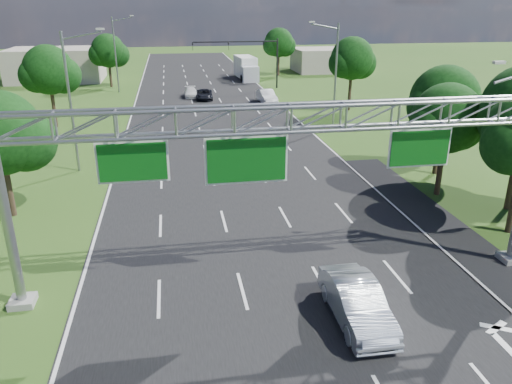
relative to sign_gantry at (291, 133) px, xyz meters
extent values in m
plane|color=#2E5419|center=(-0.33, 18.00, -6.89)|extent=(220.00, 220.00, 0.00)
cube|color=black|center=(-0.33, 18.00, -6.89)|extent=(18.00, 180.00, 0.02)
cube|color=black|center=(9.87, 2.00, -6.89)|extent=(3.00, 30.00, 0.02)
cube|color=gray|center=(11.17, 0.00, -6.74)|extent=(1.00, 1.00, 0.30)
cube|color=gray|center=(-11.33, 0.00, -6.74)|extent=(1.00, 1.00, 0.30)
cylinder|color=gray|center=(-11.33, 0.00, -2.89)|extent=(0.40, 0.40, 8.00)
cube|color=beige|center=(8.77, 0.00, 2.61)|extent=(0.50, 0.22, 0.12)
cube|color=white|center=(-6.33, -0.02, -0.89)|extent=(2.80, 0.05, 1.70)
cube|color=#0A5312|center=(-6.33, -0.08, -0.89)|extent=(2.62, 0.05, 1.52)
cube|color=white|center=(-1.83, -0.02, -1.04)|extent=(3.40, 0.05, 2.00)
cube|color=#0A5312|center=(-1.83, -0.08, -1.04)|extent=(3.22, 0.05, 1.82)
cube|color=white|center=(5.67, -0.02, -0.89)|extent=(2.80, 0.05, 1.70)
cube|color=#0A5312|center=(5.67, -0.08, -0.89)|extent=(2.62, 0.05, 1.52)
cylinder|color=black|center=(10.67, 53.00, -3.39)|extent=(0.24, 0.24, 7.00)
cylinder|color=black|center=(4.67, 53.00, -0.29)|extent=(12.00, 0.18, 0.18)
imported|color=black|center=(-1.33, 53.00, -0.84)|extent=(0.18, 0.22, 1.10)
imported|color=black|center=(3.67, 53.00, -0.84)|extent=(0.18, 0.22, 1.10)
imported|color=black|center=(8.67, 53.00, -0.84)|extent=(0.18, 0.22, 1.10)
cylinder|color=gray|center=(-11.83, 18.00, -1.89)|extent=(0.20, 0.20, 10.00)
cylinder|color=gray|center=(-10.53, 18.00, 2.81)|extent=(2.78, 0.12, 0.60)
cube|color=beige|center=(-9.23, 18.00, 3.21)|extent=(0.55, 0.22, 0.12)
cylinder|color=gray|center=(-11.83, 53.00, -1.89)|extent=(0.20, 0.20, 10.00)
cylinder|color=gray|center=(-10.53, 53.00, 2.81)|extent=(2.78, 0.12, 0.60)
cube|color=beige|center=(-9.23, 53.00, 3.21)|extent=(0.55, 0.22, 0.12)
cylinder|color=gray|center=(11.17, 28.00, -1.89)|extent=(0.20, 0.20, 10.00)
cylinder|color=gray|center=(9.87, 28.00, 2.81)|extent=(2.78, 0.12, 0.60)
cube|color=beige|center=(8.57, 28.00, 3.21)|extent=(0.55, 0.22, 0.12)
sphere|color=black|center=(12.18, 2.70, -1.83)|extent=(3.08, 3.08, 3.08)
sphere|color=black|center=(14.04, 5.70, -1.21)|extent=(3.50, 3.50, 3.50)
cylinder|color=#2D2116|center=(12.17, 9.00, -5.24)|extent=(0.36, 0.36, 3.30)
sphere|color=black|center=(12.17, 9.00, -1.83)|extent=(4.40, 4.40, 4.40)
sphere|color=black|center=(13.27, 9.40, -2.38)|extent=(3.30, 3.30, 3.30)
sphere|color=black|center=(11.18, 8.70, -2.27)|extent=(3.08, 3.08, 3.08)
cylinder|color=#2D2116|center=(14.17, 13.00, -5.13)|extent=(0.36, 0.36, 3.52)
sphere|color=black|center=(14.17, 13.00, -1.45)|extent=(4.80, 4.80, 4.80)
sphere|color=black|center=(15.37, 13.40, -2.05)|extent=(3.60, 3.60, 3.60)
sphere|color=black|center=(13.09, 12.70, -1.93)|extent=(3.36, 3.36, 3.36)
cylinder|color=#2D2116|center=(-14.33, 10.00, -5.35)|extent=(0.36, 0.36, 3.08)
sphere|color=black|center=(-13.13, 10.40, -2.49)|extent=(3.60, 3.60, 3.60)
cylinder|color=#2D2116|center=(-16.33, 33.00, -5.02)|extent=(0.36, 0.36, 3.74)
sphere|color=black|center=(-16.33, 33.00, -1.23)|extent=(4.80, 4.80, 4.80)
sphere|color=black|center=(-15.13, 33.40, -1.83)|extent=(3.60, 3.60, 3.60)
sphere|color=black|center=(-17.41, 32.70, -1.71)|extent=(3.36, 3.36, 3.36)
cylinder|color=#2D2116|center=(-13.33, 58.00, -5.24)|extent=(0.36, 0.36, 3.30)
sphere|color=black|center=(-13.33, 58.00, -1.67)|extent=(4.80, 4.80, 4.80)
sphere|color=black|center=(-12.13, 58.40, -2.27)|extent=(3.60, 3.60, 3.60)
sphere|color=black|center=(-14.41, 57.70, -2.15)|extent=(3.36, 3.36, 3.36)
cylinder|color=#2D2116|center=(15.67, 36.00, -4.91)|extent=(0.36, 0.36, 3.96)
sphere|color=black|center=(15.67, 36.00, -1.01)|extent=(4.80, 4.80, 4.80)
sphere|color=black|center=(16.87, 36.40, -1.61)|extent=(3.60, 3.60, 3.60)
sphere|color=black|center=(14.59, 35.70, -1.49)|extent=(3.36, 3.36, 3.36)
cylinder|color=#2D2116|center=(13.67, 66.00, -5.13)|extent=(0.36, 0.36, 3.52)
sphere|color=black|center=(13.67, 66.00, -1.45)|extent=(4.80, 4.80, 4.80)
sphere|color=black|center=(14.87, 66.40, -2.05)|extent=(3.60, 3.60, 3.60)
sphere|color=black|center=(12.59, 65.70, -1.93)|extent=(3.36, 3.36, 3.36)
cube|color=#A6998B|center=(-22.33, 66.00, -4.39)|extent=(14.00, 10.00, 5.00)
cube|color=#A6998B|center=(23.67, 70.00, -4.89)|extent=(12.00, 9.00, 4.00)
imported|color=silver|center=(2.00, -3.37, -6.07)|extent=(1.74, 5.00, 1.65)
imported|color=white|center=(-2.08, 47.54, -6.29)|extent=(1.70, 4.15, 1.20)
imported|color=black|center=(-0.46, 45.63, -6.26)|extent=(2.33, 4.66, 1.27)
imported|color=white|center=(7.04, 41.96, -6.08)|extent=(2.01, 5.00, 1.61)
cube|color=white|center=(7.67, 64.03, -5.07)|extent=(3.11, 6.78, 3.30)
cube|color=silver|center=(7.67, 59.41, -5.68)|extent=(2.70, 2.60, 2.42)
cylinder|color=black|center=(6.46, 59.63, -6.34)|extent=(0.39, 1.10, 1.10)
cylinder|color=black|center=(8.88, 59.63, -6.34)|extent=(0.39, 1.10, 1.10)
cylinder|color=black|center=(6.46, 66.23, -6.34)|extent=(0.39, 1.10, 1.10)
cylinder|color=black|center=(8.88, 66.23, -6.34)|extent=(0.39, 1.10, 1.10)
camera|label=1|loc=(-4.70, -19.18, 4.97)|focal=35.00mm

